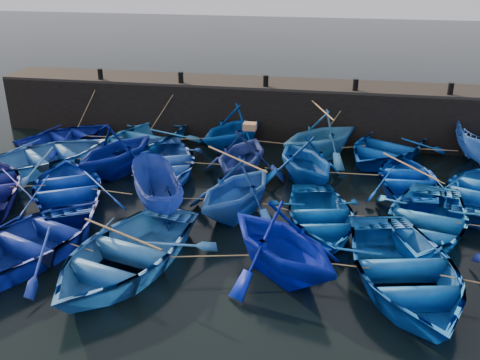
# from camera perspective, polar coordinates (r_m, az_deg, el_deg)

# --- Properties ---
(ground) EXTENTS (120.00, 120.00, 0.00)m
(ground) POSITION_cam_1_polar(r_m,az_deg,el_deg) (16.82, -2.01, -6.47)
(ground) COLOR black
(ground) RESTS_ON ground
(quay_wall) EXTENTS (26.00, 2.50, 2.50)m
(quay_wall) POSITION_cam_1_polar(r_m,az_deg,el_deg) (25.93, 2.98, 7.45)
(quay_wall) COLOR black
(quay_wall) RESTS_ON ground
(quay_top) EXTENTS (26.00, 2.50, 0.12)m
(quay_top) POSITION_cam_1_polar(r_m,az_deg,el_deg) (25.60, 3.04, 10.27)
(quay_top) COLOR black
(quay_top) RESTS_ON quay_wall
(bollard_0) EXTENTS (0.24, 0.24, 0.50)m
(bollard_0) POSITION_cam_1_polar(r_m,az_deg,el_deg) (26.90, -14.68, 10.88)
(bollard_0) COLOR black
(bollard_0) RESTS_ON quay_top
(bollard_1) EXTENTS (0.24, 0.24, 0.50)m
(bollard_1) POSITION_cam_1_polar(r_m,az_deg,el_deg) (25.49, -6.33, 10.82)
(bollard_1) COLOR black
(bollard_1) RESTS_ON quay_top
(bollard_2) EXTENTS (0.24, 0.24, 0.50)m
(bollard_2) POSITION_cam_1_polar(r_m,az_deg,el_deg) (24.66, 2.77, 10.50)
(bollard_2) COLOR black
(bollard_2) RESTS_ON quay_top
(bollard_3) EXTENTS (0.24, 0.24, 0.50)m
(bollard_3) POSITION_cam_1_polar(r_m,az_deg,el_deg) (24.45, 12.23, 9.90)
(bollard_3) COLOR black
(bollard_3) RESTS_ON quay_top
(bollard_4) EXTENTS (0.24, 0.24, 0.50)m
(bollard_4) POSITION_cam_1_polar(r_m,az_deg,el_deg) (24.90, 21.56, 9.04)
(bollard_4) COLOR black
(bollard_4) RESTS_ON quay_top
(boat_0) EXTENTS (5.19, 5.44, 0.92)m
(boat_0) POSITION_cam_1_polar(r_m,az_deg,el_deg) (25.86, -18.05, 4.42)
(boat_0) COLOR navy
(boat_0) RESTS_ON ground
(boat_1) EXTENTS (5.49, 6.48, 1.14)m
(boat_1) POSITION_cam_1_polar(r_m,az_deg,el_deg) (24.44, -10.50, 4.41)
(boat_1) COLOR blue
(boat_1) RESTS_ON ground
(boat_2) EXTENTS (4.96, 5.19, 2.12)m
(boat_2) POSITION_cam_1_polar(r_m,az_deg,el_deg) (23.80, -0.69, 5.53)
(boat_2) COLOR #00388B
(boat_2) RESTS_ON ground
(boat_3) EXTENTS (5.37, 5.37, 2.15)m
(boat_3) POSITION_cam_1_polar(r_m,az_deg,el_deg) (23.14, 8.61, 4.76)
(boat_3) COLOR #276CA8
(boat_3) RESTS_ON ground
(boat_4) EXTENTS (6.10, 6.69, 1.14)m
(boat_4) POSITION_cam_1_polar(r_m,az_deg,el_deg) (23.86, 15.38, 3.46)
(boat_4) COLOR #033990
(boat_4) RESTS_ON ground
(boat_6) EXTENTS (6.54, 6.74, 1.14)m
(boat_6) POSITION_cam_1_polar(r_m,az_deg,el_deg) (23.31, -20.01, 2.40)
(boat_6) COLOR blue
(boat_6) RESTS_ON ground
(boat_7) EXTENTS (4.65, 4.97, 2.11)m
(boat_7) POSITION_cam_1_polar(r_m,az_deg,el_deg) (21.79, -13.01, 3.17)
(boat_7) COLOR #001071
(boat_7) RESTS_ON ground
(boat_8) EXTENTS (5.31, 6.09, 1.06)m
(boat_8) POSITION_cam_1_polar(r_m,az_deg,el_deg) (21.72, -8.04, 2.00)
(boat_8) COLOR blue
(boat_8) RESTS_ON ground
(boat_9) EXTENTS (3.88, 4.35, 2.07)m
(boat_9) POSITION_cam_1_polar(r_m,az_deg,el_deg) (20.78, 0.21, 2.74)
(boat_9) COLOR navy
(boat_9) RESTS_ON ground
(boat_10) EXTENTS (4.77, 4.98, 2.03)m
(boat_10) POSITION_cam_1_polar(r_m,az_deg,el_deg) (20.49, 7.06, 2.19)
(boat_10) COLOR #043C91
(boat_10) RESTS_ON ground
(boat_11) EXTENTS (3.54, 4.78, 0.96)m
(boat_11) POSITION_cam_1_polar(r_m,az_deg,el_deg) (20.93, 17.49, 0.11)
(boat_11) COLOR #0031A6
(boat_11) RESTS_ON ground
(boat_12) EXTENTS (4.91, 5.67, 0.99)m
(boat_12) POSITION_cam_1_polar(r_m,az_deg,el_deg) (20.79, 24.20, -1.04)
(boat_12) COLOR blue
(boat_12) RESTS_ON ground
(boat_14) EXTENTS (5.71, 6.30, 1.07)m
(boat_14) POSITION_cam_1_polar(r_m,az_deg,el_deg) (20.07, -17.81, -0.76)
(boat_14) COLOR #052B99
(boat_14) RESTS_ON ground
(boat_15) EXTENTS (3.26, 4.19, 1.54)m
(boat_15) POSITION_cam_1_polar(r_m,az_deg,el_deg) (18.53, -8.92, -1.12)
(boat_15) COLOR navy
(boat_15) RESTS_ON ground
(boat_16) EXTENTS (4.64, 4.93, 2.07)m
(boat_16) POSITION_cam_1_polar(r_m,az_deg,el_deg) (17.83, -0.40, -0.89)
(boat_16) COLOR #17479E
(boat_16) RESTS_ON ground
(boat_17) EXTENTS (4.13, 5.12, 0.94)m
(boat_17) POSITION_cam_1_polar(r_m,az_deg,el_deg) (17.46, 8.57, -3.78)
(boat_17) COLOR #05448E
(boat_17) RESTS_ON ground
(boat_18) EXTENTS (4.87, 5.95, 1.08)m
(boat_18) POSITION_cam_1_polar(r_m,az_deg,el_deg) (17.80, 19.20, -4.10)
(boat_18) COLOR blue
(boat_18) RESTS_ON ground
(boat_21) EXTENTS (5.44, 6.36, 1.12)m
(boat_21) POSITION_cam_1_polar(r_m,az_deg,el_deg) (16.90, -21.06, -5.86)
(boat_21) COLOR navy
(boat_21) RESTS_ON ground
(boat_22) EXTENTS (5.34, 6.49, 1.17)m
(boat_22) POSITION_cam_1_polar(r_m,az_deg,el_deg) (15.38, -12.34, -7.61)
(boat_22) COLOR blue
(boat_22) RESTS_ON ground
(boat_23) EXTENTS (5.45, 5.43, 2.18)m
(boat_23) POSITION_cam_1_polar(r_m,az_deg,el_deg) (14.63, 4.45, -6.54)
(boat_23) COLOR #0011A3
(boat_23) RESTS_ON ground
(boat_24) EXTENTS (5.24, 6.47, 1.18)m
(boat_24) POSITION_cam_1_polar(r_m,az_deg,el_deg) (14.93, 17.13, -9.19)
(boat_24) COLOR #0B4EAA
(boat_24) RESTS_ON ground
(wooden_crate) EXTENTS (0.49, 0.43, 0.26)m
(wooden_crate) POSITION_cam_1_polar(r_m,az_deg,el_deg) (20.35, 1.05, 5.74)
(wooden_crate) COLOR #9B6844
(wooden_crate) RESTS_ON boat_9
(mooring_ropes) EXTENTS (18.22, 11.71, 2.10)m
(mooring_ropes) POSITION_cam_1_polar(r_m,az_deg,el_deg) (20.85, 1.82, 2.34)
(mooring_ropes) COLOR tan
(mooring_ropes) RESTS_ON ground
(loose_oars) EXTENTS (10.64, 11.99, 1.25)m
(loose_oars) POSITION_cam_1_polar(r_m,az_deg,el_deg) (18.62, 4.90, 2.05)
(loose_oars) COLOR #99724C
(loose_oars) RESTS_ON ground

